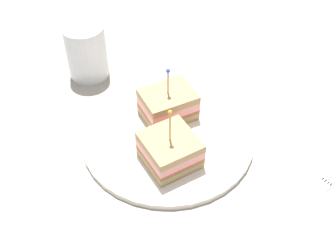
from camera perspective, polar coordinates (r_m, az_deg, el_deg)
The scene contains 8 objects.
ground_plane at distance 74.52cm, azimuth -0.00°, elevation -2.19°, with size 118.31×118.31×2.00cm, color #9E9384.
plate at distance 73.40cm, azimuth -0.00°, elevation -1.38°, with size 29.45×29.45×1.05cm, color silver.
sandwich_half_front at distance 74.53cm, azimuth 0.00°, elevation 2.92°, with size 11.38×10.92×10.39cm.
sandwich_half_back at distance 67.22cm, azimuth 0.26°, elevation -3.23°, with size 11.38×11.40×11.08cm.
drink_glass at distance 85.49cm, azimuth -10.84°, elevation 9.55°, with size 7.88×7.88×10.94cm.
napkin at distance 67.47cm, azimuth 18.45°, elevation -11.27°, with size 10.02×9.02×0.15cm, color white.
fork at distance 70.13cm, azimuth 19.11°, elevation -8.38°, with size 9.08×10.36×0.35cm.
knife at distance 69.19cm, azimuth 21.24°, elevation -10.29°, with size 8.55×11.65×0.35cm.
Camera 1 is at (-7.91, 49.58, 54.06)cm, focal length 45.48 mm.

